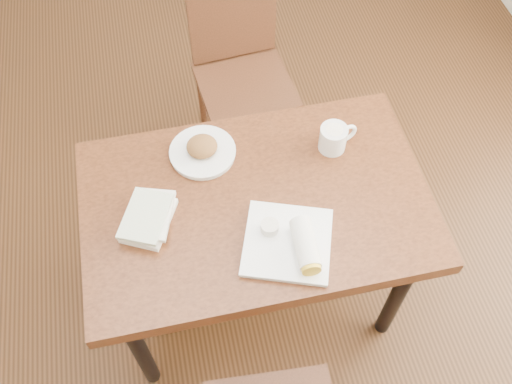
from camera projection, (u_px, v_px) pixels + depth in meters
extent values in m
cube|color=#472814|center=(256.00, 290.00, 2.59)|extent=(4.00, 5.00, 0.01)
cube|color=brown|center=(256.00, 205.00, 1.99)|extent=(1.20, 0.77, 0.06)
cylinder|color=black|center=(139.00, 348.00, 2.09)|extent=(0.06, 0.06, 0.69)
cylinder|color=black|center=(398.00, 294.00, 2.20)|extent=(0.06, 0.06, 0.69)
cylinder|color=black|center=(125.00, 218.00, 2.39)|extent=(0.06, 0.06, 0.69)
cylinder|color=black|center=(353.00, 177.00, 2.51)|extent=(0.06, 0.06, 0.69)
cylinder|color=#4F2716|center=(269.00, 88.00, 2.97)|extent=(0.04, 0.04, 0.45)
cylinder|color=#4F2716|center=(202.00, 104.00, 2.91)|extent=(0.04, 0.04, 0.45)
cylinder|color=#4F2716|center=(292.00, 139.00, 2.78)|extent=(0.04, 0.04, 0.45)
cylinder|color=#4F2716|center=(221.00, 157.00, 2.72)|extent=(0.04, 0.04, 0.45)
cube|color=#4F2716|center=(245.00, 86.00, 2.65)|extent=(0.46, 0.46, 0.04)
cube|color=#4F2716|center=(232.00, 15.00, 2.53)|extent=(0.40, 0.08, 0.45)
cylinder|color=white|center=(203.00, 153.00, 2.07)|extent=(0.24, 0.24, 0.02)
cylinder|color=white|center=(203.00, 151.00, 2.06)|extent=(0.24, 0.24, 0.01)
ellipsoid|color=#B27538|center=(202.00, 146.00, 2.03)|extent=(0.14, 0.14, 0.06)
cylinder|color=white|center=(333.00, 138.00, 2.05)|extent=(0.10, 0.10, 0.10)
torus|color=white|center=(347.00, 133.00, 2.06)|extent=(0.08, 0.03, 0.08)
cylinder|color=tan|center=(334.00, 130.00, 2.01)|extent=(0.09, 0.09, 0.01)
cylinder|color=#F2E5CC|center=(334.00, 130.00, 2.01)|extent=(0.06, 0.06, 0.00)
cube|color=white|center=(287.00, 243.00, 1.86)|extent=(0.35, 0.35, 0.02)
cube|color=white|center=(287.00, 241.00, 1.85)|extent=(0.36, 0.36, 0.01)
cylinder|color=white|center=(305.00, 244.00, 1.80)|extent=(0.08, 0.17, 0.07)
cylinder|color=yellow|center=(311.00, 268.00, 1.75)|extent=(0.06, 0.03, 0.06)
cylinder|color=silver|center=(270.00, 227.00, 1.86)|extent=(0.06, 0.06, 0.03)
cylinder|color=red|center=(270.00, 225.00, 1.85)|extent=(0.05, 0.05, 0.01)
cube|color=white|center=(149.00, 220.00, 1.90)|extent=(0.21, 0.24, 0.02)
cube|color=silver|center=(151.00, 214.00, 1.89)|extent=(0.19, 0.23, 0.02)
cube|color=#95AC72|center=(146.00, 216.00, 1.87)|extent=(0.21, 0.24, 0.01)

